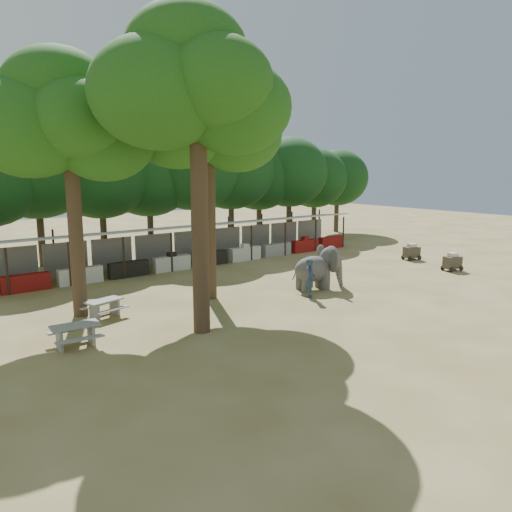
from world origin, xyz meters
TOP-DOWN VIEW (x-y plane):
  - ground at (0.00, 0.00)m, footprint 100.00×100.00m
  - vendor_stalls at (-0.00, 13.84)m, footprint 28.00×2.99m
  - yard_tree_left at (-9.13, 7.19)m, footprint 7.10×6.90m
  - yard_tree_center at (-6.13, 2.19)m, footprint 7.10×6.90m
  - yard_tree_back at (-3.13, 6.19)m, footprint 7.10×6.90m
  - backdrop_trees at (0.00, 19.00)m, footprint 46.46×5.95m
  - elephant at (2.47, 4.11)m, footprint 3.00×2.20m
  - handler at (0.89, 3.13)m, footprint 0.78×0.83m
  - picnic_table_near at (-10.43, 3.31)m, footprint 1.74×1.58m
  - picnic_table_far at (-8.28, 6.12)m, footprint 1.82×1.71m
  - cart_front at (12.20, 2.33)m, footprint 1.28×0.98m
  - cart_back at (13.36, 6.07)m, footprint 1.29×1.01m

SIDE VIEW (x-z plane):
  - ground at x=0.00m, z-range 0.00..0.00m
  - picnic_table_far at x=-8.28m, z-range 0.12..0.88m
  - picnic_table_near at x=-10.43m, z-range 0.13..0.95m
  - cart_front at x=12.20m, z-range -0.01..1.11m
  - cart_back at x=13.36m, z-range -0.01..1.11m
  - handler at x=0.89m, z-range 0.00..1.92m
  - elephant at x=2.47m, z-range 0.00..2.23m
  - vendor_stalls at x=0.00m, z-range -0.22..2.58m
  - backdrop_trees at x=0.00m, z-range 1.35..9.68m
  - yard_tree_left at x=-9.13m, z-range 2.69..13.71m
  - yard_tree_back at x=-3.13m, z-range 2.86..14.22m
  - yard_tree_center at x=-6.13m, z-range 3.19..15.23m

